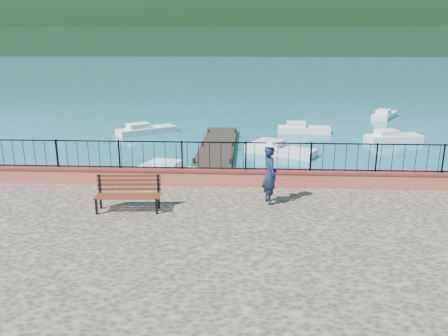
# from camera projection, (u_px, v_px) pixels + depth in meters

# --- Properties ---
(ground) EXTENTS (2000.00, 2000.00, 0.00)m
(ground) POSITION_uv_depth(u_px,v_px,m) (255.00, 269.00, 11.95)
(ground) COLOR #19596B
(ground) RESTS_ON ground
(parapet) EXTENTS (28.00, 0.46, 0.58)m
(parapet) POSITION_uv_depth(u_px,v_px,m) (254.00, 178.00, 15.11)
(parapet) COLOR #C54B47
(parapet) RESTS_ON promenade
(railing) EXTENTS (27.00, 0.05, 0.95)m
(railing) POSITION_uv_depth(u_px,v_px,m) (255.00, 156.00, 14.91)
(railing) COLOR black
(railing) RESTS_ON parapet
(dock) EXTENTS (2.00, 16.00, 0.30)m
(dock) POSITION_uv_depth(u_px,v_px,m) (215.00, 157.00, 23.56)
(dock) COLOR #2D231C
(dock) RESTS_ON ground
(far_forest) EXTENTS (900.00, 60.00, 18.00)m
(far_forest) POSITION_uv_depth(u_px,v_px,m) (249.00, 42.00, 298.15)
(far_forest) COLOR black
(far_forest) RESTS_ON ground
(foothills) EXTENTS (900.00, 120.00, 44.00)m
(foothills) POSITION_uv_depth(u_px,v_px,m) (249.00, 26.00, 352.39)
(foothills) COLOR black
(foothills) RESTS_ON ground
(companion_hill) EXTENTS (448.00, 384.00, 180.00)m
(companion_hill) POSITION_uv_depth(u_px,v_px,m) (427.00, 52.00, 539.20)
(companion_hill) COLOR #142D23
(companion_hill) RESTS_ON ground
(park_bench) EXTENTS (1.93, 0.74, 1.05)m
(park_bench) POSITION_uv_depth(u_px,v_px,m) (128.00, 201.00, 12.80)
(park_bench) COLOR black
(park_bench) RESTS_ON promenade
(person) EXTENTS (0.61, 0.76, 1.82)m
(person) POSITION_uv_depth(u_px,v_px,m) (270.00, 175.00, 13.27)
(person) COLOR #111C34
(person) RESTS_ON promenade
(hat) EXTENTS (0.44, 0.44, 0.12)m
(hat) POSITION_uv_depth(u_px,v_px,m) (271.00, 144.00, 13.01)
(hat) COLOR white
(hat) RESTS_ON person
(boat_0) EXTENTS (4.13, 2.12, 0.80)m
(boat_0) POSITION_uv_depth(u_px,v_px,m) (176.00, 170.00, 20.09)
(boat_0) COLOR silver
(boat_0) RESTS_ON ground
(boat_1) EXTENTS (4.16, 3.12, 0.80)m
(boat_1) POSITION_uv_depth(u_px,v_px,m) (280.00, 147.00, 24.60)
(boat_1) COLOR silver
(boat_1) RESTS_ON ground
(boat_2) EXTENTS (3.73, 2.12, 0.80)m
(boat_2) POSITION_uv_depth(u_px,v_px,m) (394.00, 135.00, 27.92)
(boat_2) COLOR silver
(boat_2) RESTS_ON ground
(boat_3) EXTENTS (4.11, 3.58, 0.80)m
(boat_3) POSITION_uv_depth(u_px,v_px,m) (147.00, 128.00, 30.50)
(boat_3) COLOR silver
(boat_3) RESTS_ON ground
(boat_4) EXTENTS (3.66, 1.45, 0.80)m
(boat_4) POSITION_uv_depth(u_px,v_px,m) (304.00, 127.00, 30.80)
(boat_4) COLOR silver
(boat_4) RESTS_ON ground
(boat_5) EXTENTS (3.01, 3.90, 0.80)m
(boat_5) POSITION_uv_depth(u_px,v_px,m) (385.00, 113.00, 37.34)
(boat_5) COLOR silver
(boat_5) RESTS_ON ground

